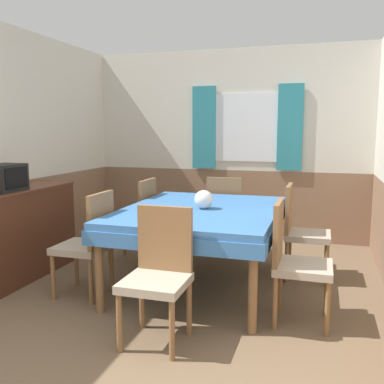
{
  "coord_description": "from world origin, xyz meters",
  "views": [
    {
      "loc": [
        1.27,
        -1.75,
        1.51
      ],
      "look_at": [
        0.09,
        2.1,
        0.92
      ],
      "focal_mm": 40.0,
      "sensor_mm": 36.0,
      "label": 1
    }
  ],
  "objects_px": {
    "tv": "(4,178)",
    "dining_table": "(201,218)",
    "chair_left_far": "(138,218)",
    "vase": "(204,199)",
    "chair_left_near": "(89,241)",
    "chair_right_far": "(301,228)",
    "chair_head_window": "(226,213)",
    "chair_head_near": "(159,270)",
    "sideboard": "(18,233)",
    "chair_right_near": "(294,258)"
  },
  "relations": [
    {
      "from": "tv",
      "to": "dining_table",
      "type": "bearing_deg",
      "value": 15.51
    },
    {
      "from": "chair_left_far",
      "to": "vase",
      "type": "height_order",
      "value": "chair_left_far"
    },
    {
      "from": "chair_left_near",
      "to": "dining_table",
      "type": "bearing_deg",
      "value": -59.49
    },
    {
      "from": "dining_table",
      "to": "chair_left_near",
      "type": "bearing_deg",
      "value": -149.49
    },
    {
      "from": "chair_right_far",
      "to": "chair_left_near",
      "type": "bearing_deg",
      "value": -59.49
    },
    {
      "from": "chair_head_window",
      "to": "chair_left_far",
      "type": "distance_m",
      "value": 1.08
    },
    {
      "from": "chair_right_far",
      "to": "chair_head_near",
      "type": "height_order",
      "value": "same"
    },
    {
      "from": "chair_left_near",
      "to": "chair_head_window",
      "type": "bearing_deg",
      "value": -28.8
    },
    {
      "from": "chair_head_window",
      "to": "sideboard",
      "type": "xyz_separation_m",
      "value": [
        -1.85,
        -1.44,
        -0.04
      ]
    },
    {
      "from": "chair_head_near",
      "to": "chair_right_near",
      "type": "bearing_deg",
      "value": -147.37
    },
    {
      "from": "dining_table",
      "to": "chair_head_near",
      "type": "height_order",
      "value": "chair_head_near"
    },
    {
      "from": "dining_table",
      "to": "chair_head_near",
      "type": "distance_m",
      "value": 1.12
    },
    {
      "from": "chair_right_near",
      "to": "chair_left_near",
      "type": "bearing_deg",
      "value": -90.0
    },
    {
      "from": "dining_table",
      "to": "sideboard",
      "type": "distance_m",
      "value": 1.89
    },
    {
      "from": "chair_left_far",
      "to": "vase",
      "type": "xyz_separation_m",
      "value": [
        0.94,
        -0.57,
        0.34
      ]
    },
    {
      "from": "chair_right_far",
      "to": "tv",
      "type": "distance_m",
      "value": 2.96
    },
    {
      "from": "tv",
      "to": "vase",
      "type": "bearing_deg",
      "value": 14.32
    },
    {
      "from": "chair_left_far",
      "to": "sideboard",
      "type": "height_order",
      "value": "chair_left_far"
    },
    {
      "from": "chair_head_window",
      "to": "vase",
      "type": "bearing_deg",
      "value": -88.34
    },
    {
      "from": "chair_right_near",
      "to": "tv",
      "type": "xyz_separation_m",
      "value": [
        -2.72,
        0.03,
        0.54
      ]
    },
    {
      "from": "dining_table",
      "to": "chair_left_far",
      "type": "bearing_deg",
      "value": 149.49
    },
    {
      "from": "chair_head_window",
      "to": "chair_left_near",
      "type": "relative_size",
      "value": 1.0
    },
    {
      "from": "tv",
      "to": "vase",
      "type": "distance_m",
      "value": 1.92
    },
    {
      "from": "dining_table",
      "to": "chair_right_far",
      "type": "distance_m",
      "value": 1.06
    },
    {
      "from": "chair_head_window",
      "to": "chair_head_near",
      "type": "height_order",
      "value": "same"
    },
    {
      "from": "dining_table",
      "to": "chair_left_near",
      "type": "height_order",
      "value": "chair_left_near"
    },
    {
      "from": "dining_table",
      "to": "sideboard",
      "type": "relative_size",
      "value": 1.32
    },
    {
      "from": "sideboard",
      "to": "chair_left_near",
      "type": "bearing_deg",
      "value": -12.48
    },
    {
      "from": "chair_right_near",
      "to": "chair_left_far",
      "type": "relative_size",
      "value": 1.0
    },
    {
      "from": "chair_left_near",
      "to": "tv",
      "type": "xyz_separation_m",
      "value": [
        -0.91,
        0.03,
        0.54
      ]
    },
    {
      "from": "chair_right_far",
      "to": "chair_head_window",
      "type": "xyz_separation_m",
      "value": [
        -0.91,
        0.58,
        0.0
      ]
    },
    {
      "from": "chair_head_window",
      "to": "chair_right_near",
      "type": "bearing_deg",
      "value": -61.2
    },
    {
      "from": "tv",
      "to": "chair_right_far",
      "type": "bearing_deg",
      "value": 20.87
    },
    {
      "from": "dining_table",
      "to": "chair_head_window",
      "type": "xyz_separation_m",
      "value": [
        0.0,
        1.11,
        -0.16
      ]
    },
    {
      "from": "chair_head_near",
      "to": "sideboard",
      "type": "xyz_separation_m",
      "value": [
        -1.85,
        0.79,
        -0.04
      ]
    },
    {
      "from": "vase",
      "to": "sideboard",
      "type": "bearing_deg",
      "value": -171.17
    },
    {
      "from": "chair_right_far",
      "to": "vase",
      "type": "distance_m",
      "value": 1.1
    },
    {
      "from": "chair_right_far",
      "to": "vase",
      "type": "xyz_separation_m",
      "value": [
        -0.87,
        -0.57,
        0.34
      ]
    },
    {
      "from": "chair_left_near",
      "to": "vase",
      "type": "relative_size",
      "value": 5.39
    },
    {
      "from": "tv",
      "to": "chair_head_near",
      "type": "bearing_deg",
      "value": -18.56
    },
    {
      "from": "chair_head_window",
      "to": "chair_right_near",
      "type": "xyz_separation_m",
      "value": [
        0.91,
        -1.65,
        0.0
      ]
    },
    {
      "from": "dining_table",
      "to": "chair_right_near",
      "type": "distance_m",
      "value": 1.06
    },
    {
      "from": "chair_head_window",
      "to": "tv",
      "type": "height_order",
      "value": "tv"
    },
    {
      "from": "chair_right_far",
      "to": "sideboard",
      "type": "distance_m",
      "value": 2.89
    },
    {
      "from": "dining_table",
      "to": "tv",
      "type": "height_order",
      "value": "tv"
    },
    {
      "from": "chair_head_near",
      "to": "sideboard",
      "type": "height_order",
      "value": "chair_head_near"
    },
    {
      "from": "chair_right_far",
      "to": "chair_head_near",
      "type": "bearing_deg",
      "value": -28.8
    },
    {
      "from": "chair_left_near",
      "to": "tv",
      "type": "relative_size",
      "value": 2.58
    },
    {
      "from": "chair_head_window",
      "to": "chair_right_near",
      "type": "distance_m",
      "value": 1.88
    },
    {
      "from": "chair_left_near",
      "to": "chair_head_near",
      "type": "bearing_deg",
      "value": -122.63
    }
  ]
}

